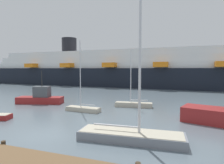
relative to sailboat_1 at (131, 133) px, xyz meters
The scene contains 6 objects.
ground_plane 6.34m from the sailboat_1, behind, with size 600.00×600.00×0.00m, color slate.
sailboat_1 is the anchor object (origin of this frame).
sailboat_2 9.86m from the sailboat_1, 136.03° to the left, with size 4.10×1.40×7.91m.
sailboat_3 11.26m from the sailboat_1, 101.55° to the left, with size 4.69×1.54×7.14m.
fishing_boat_1 17.70m from the sailboat_1, 147.77° to the left, with size 6.44×3.40×4.51m.
cruise_ship 41.84m from the sailboat_1, 108.39° to the left, with size 89.90×16.87×14.23m.
Camera 1 is at (9.06, -11.21, 4.79)m, focal length 30.63 mm.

